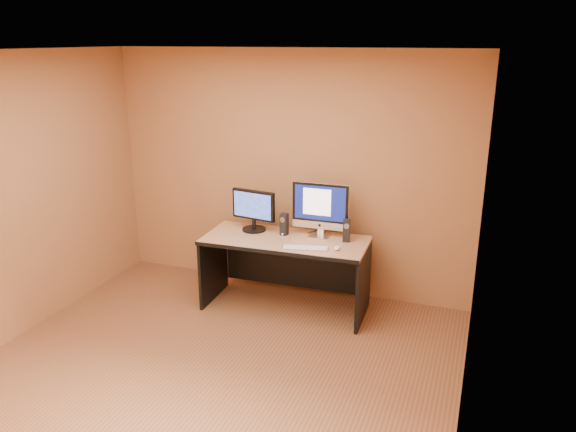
{
  "coord_description": "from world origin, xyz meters",
  "views": [
    {
      "loc": [
        2.02,
        -3.53,
        2.69
      ],
      "look_at": [
        0.24,
        1.33,
        1.04
      ],
      "focal_mm": 35.0,
      "sensor_mm": 36.0,
      "label": 1
    }
  ],
  "objects": [
    {
      "name": "cable_a",
      "position": [
        0.51,
        1.69,
        0.77
      ],
      "size": [
        0.09,
        0.21,
        0.01
      ],
      "primitive_type": "cylinder",
      "rotation": [
        1.57,
        0.0,
        0.39
      ],
      "color": "black",
      "rests_on": "desk"
    },
    {
      "name": "imac",
      "position": [
        0.47,
        1.63,
        1.05
      ],
      "size": [
        0.59,
        0.23,
        0.57
      ],
      "primitive_type": null,
      "rotation": [
        0.0,
        0.0,
        0.02
      ],
      "color": "silver",
      "rests_on": "desk"
    },
    {
      "name": "speaker_left",
      "position": [
        0.11,
        1.55,
        0.88
      ],
      "size": [
        0.08,
        0.08,
        0.23
      ],
      "primitive_type": null,
      "rotation": [
        0.0,
        0.0,
        -0.12
      ],
      "color": "black",
      "rests_on": "desk"
    },
    {
      "name": "keyboard",
      "position": [
        0.45,
        1.24,
        0.77
      ],
      "size": [
        0.46,
        0.22,
        0.02
      ],
      "primitive_type": "cube",
      "rotation": [
        0.0,
        0.0,
        0.23
      ],
      "color": "silver",
      "rests_on": "desk"
    },
    {
      "name": "walls",
      "position": [
        0.0,
        0.0,
        1.3
      ],
      "size": [
        4.0,
        4.0,
        2.6
      ],
      "primitive_type": null,
      "color": "#97623C",
      "rests_on": "ground"
    },
    {
      "name": "ceiling",
      "position": [
        0.0,
        0.0,
        2.6
      ],
      "size": [
        4.0,
        4.0,
        0.0
      ],
      "primitive_type": "plane",
      "color": "white",
      "rests_on": "walls"
    },
    {
      "name": "cable_b",
      "position": [
        0.37,
        1.75,
        0.77
      ],
      "size": [
        0.08,
        0.17,
        0.01
      ],
      "primitive_type": "cylinder",
      "rotation": [
        1.57,
        0.0,
        -0.43
      ],
      "color": "black",
      "rests_on": "desk"
    },
    {
      "name": "desk",
      "position": [
        0.17,
        1.43,
        0.38
      ],
      "size": [
        1.68,
        0.79,
        0.76
      ],
      "primitive_type": null,
      "rotation": [
        0.0,
        0.0,
        0.04
      ],
      "color": "tan",
      "rests_on": "ground"
    },
    {
      "name": "speaker_right",
      "position": [
        0.76,
        1.58,
        0.88
      ],
      "size": [
        0.08,
        0.09,
        0.23
      ],
      "primitive_type": null,
      "rotation": [
        0.0,
        0.0,
        0.19
      ],
      "color": "black",
      "rests_on": "desk"
    },
    {
      "name": "mouse",
      "position": [
        0.74,
        1.32,
        0.78
      ],
      "size": [
        0.06,
        0.11,
        0.04
      ],
      "primitive_type": "ellipsoid",
      "rotation": [
        0.0,
        0.0,
        -0.0
      ],
      "color": "silver",
      "rests_on": "desk"
    },
    {
      "name": "floor",
      "position": [
        0.0,
        0.0,
        0.0
      ],
      "size": [
        4.0,
        4.0,
        0.0
      ],
      "primitive_type": "plane",
      "color": "brown",
      "rests_on": "ground"
    },
    {
      "name": "second_monitor",
      "position": [
        -0.23,
        1.57,
        0.98
      ],
      "size": [
        0.52,
        0.31,
        0.43
      ],
      "primitive_type": null,
      "rotation": [
        0.0,
        0.0,
        -0.14
      ],
      "color": "black",
      "rests_on": "desk"
    }
  ]
}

